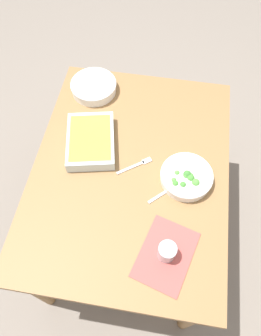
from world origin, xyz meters
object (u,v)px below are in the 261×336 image
Objects in this scene: drink_cup at (167,252)px; spoon_by_broccoli at (169,190)px; stew_bowl at (94,86)px; baking_dish at (91,141)px; broccoli_bowl at (186,177)px; fork_on_table at (137,165)px; spoon_by_stew at (101,87)px.

drink_cup is 0.29m from spoon_by_broccoli.
baking_dish is (-0.34, -0.06, 0.00)m from stew_bowl.
stew_bowl is at bearing 48.65° from broccoli_bowl.
spoon_by_broccoli is at bearing -138.93° from stew_bowl.
stew_bowl is 1.03× the size of broccoli_bowl.
broccoli_bowl reaches higher than stew_bowl.
broccoli_bowl is 1.52× the size of fork_on_table.
stew_bowl is at bearing 35.09° from fork_on_table.
baking_dish is 0.62m from drink_cup.
drink_cup is 0.95m from spoon_by_stew.
spoon_by_broccoli is (-0.53, -0.46, -0.03)m from stew_bowl.
spoon_by_stew is at bearing 27.72° from drink_cup.
fork_on_table is (-0.45, -0.26, -0.00)m from spoon_by_stew.
drink_cup is (-0.47, -0.41, 0.00)m from baking_dish.
spoon_by_stew and spoon_by_broccoli have the same top height.
baking_dish is 4.00× the size of drink_cup.
stew_bowl is 0.35m from baking_dish.
drink_cup is 0.60× the size of spoon_by_broccoli.
spoon_by_stew is at bearing -48.79° from stew_bowl.
spoon_by_broccoli is 0.91× the size of fork_on_table.
spoon_by_broccoli is at bearing -114.71° from baking_dish.
drink_cup is at bearing -152.28° from spoon_by_stew.
baking_dish is 0.37m from spoon_by_stew.
drink_cup reaches higher than stew_bowl.
stew_bowl reaches higher than spoon_by_broccoli.
stew_bowl reaches higher than fork_on_table.
baking_dish is 2.20× the size of fork_on_table.
stew_bowl is 2.85× the size of drink_cup.
stew_bowl is 1.57× the size of fork_on_table.
spoon_by_broccoli is (0.29, 0.02, -0.03)m from drink_cup.
spoon_by_broccoli is at bearing -122.55° from fork_on_table.
drink_cup is at bearing -149.73° from stew_bowl.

